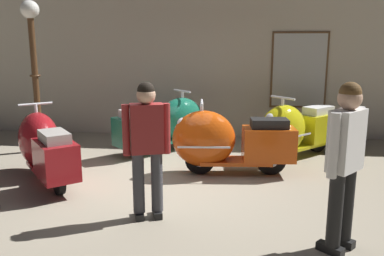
# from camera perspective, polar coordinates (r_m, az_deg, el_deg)

# --- Properties ---
(ground_plane) EXTENTS (60.00, 60.00, 0.00)m
(ground_plane) POSITION_cam_1_polar(r_m,az_deg,el_deg) (5.72, -3.88, -8.20)
(ground_plane) COLOR gray
(showroom_back_wall) EXTENTS (18.00, 0.24, 3.22)m
(showroom_back_wall) POSITION_cam_1_polar(r_m,az_deg,el_deg) (8.63, -0.09, 9.62)
(showroom_back_wall) COLOR #BCB29E
(showroom_back_wall) RESTS_ON ground
(scooter_0) EXTENTS (1.53, 1.71, 1.10)m
(scooter_0) POSITION_cam_1_polar(r_m,az_deg,el_deg) (6.22, -20.34, -2.45)
(scooter_0) COLOR black
(scooter_0) RESTS_ON ground
(scooter_1) EXTENTS (1.65, 1.64, 1.11)m
(scooter_1) POSITION_cam_1_polar(r_m,az_deg,el_deg) (7.40, -3.41, 0.58)
(scooter_1) COLOR black
(scooter_1) RESTS_ON ground
(scooter_2) EXTENTS (1.88, 0.67, 1.13)m
(scooter_2) POSITION_cam_1_polar(r_m,az_deg,el_deg) (6.08, 4.50, -1.90)
(scooter_2) COLOR black
(scooter_2) RESTS_ON ground
(scooter_3) EXTENTS (1.67, 1.63, 1.11)m
(scooter_3) POSITION_cam_1_polar(r_m,az_deg,el_deg) (7.09, 14.27, -0.28)
(scooter_3) COLOR black
(scooter_3) RESTS_ON ground
(lamppost) EXTENTS (0.32, 0.32, 2.70)m
(lamppost) POSITION_cam_1_polar(r_m,az_deg,el_deg) (7.74, -21.54, 8.49)
(lamppost) COLOR #472D19
(lamppost) RESTS_ON ground
(visitor_0) EXTENTS (0.41, 0.44, 1.64)m
(visitor_0) POSITION_cam_1_polar(r_m,az_deg,el_deg) (3.99, 20.93, -3.75)
(visitor_0) COLOR black
(visitor_0) RESTS_ON ground
(visitor_1) EXTENTS (0.51, 0.33, 1.57)m
(visitor_1) POSITION_cam_1_polar(r_m,az_deg,el_deg) (4.47, -6.45, -1.88)
(visitor_1) COLOR black
(visitor_1) RESTS_ON ground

